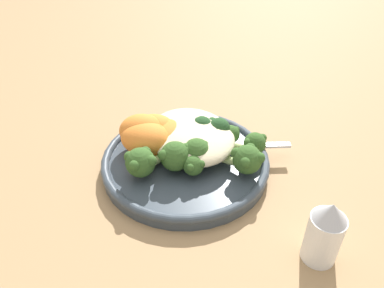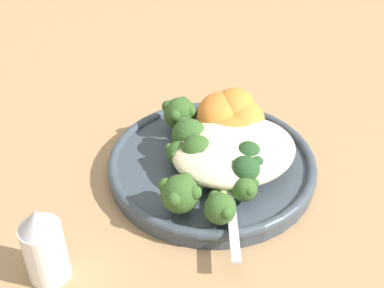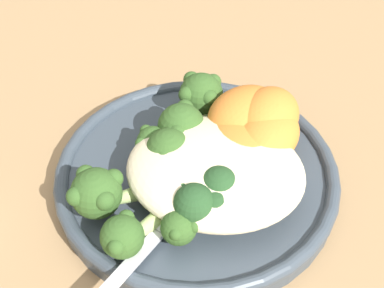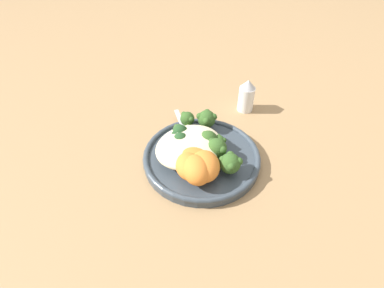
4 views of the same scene
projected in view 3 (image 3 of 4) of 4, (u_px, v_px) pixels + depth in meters
The scene contains 16 objects.
ground_plane at pixel (193, 200), 0.44m from camera, with size 4.00×4.00×0.00m, color #9E7A51.
plate at pixel (196, 175), 0.44m from camera, with size 0.23×0.23×0.02m.
quinoa_mound at pixel (216, 166), 0.41m from camera, with size 0.14×0.12×0.03m, color beige.
broccoli_stalk_0 at pixel (203, 101), 0.47m from camera, with size 0.06×0.11×0.04m.
broccoli_stalk_1 at pixel (187, 133), 0.44m from camera, with size 0.07×0.07×0.04m.
broccoli_stalk_2 at pixel (167, 148), 0.43m from camera, with size 0.09×0.03×0.03m.
broccoli_stalk_3 at pixel (175, 154), 0.42m from camera, with size 0.08×0.04×0.04m.
broccoli_stalk_4 at pixel (112, 191), 0.39m from camera, with size 0.12×0.08×0.04m.
broccoli_stalk_5 at pixel (145, 222), 0.38m from camera, with size 0.08×0.11×0.03m.
broccoli_stalk_6 at pixel (196, 206), 0.39m from camera, with size 0.05×0.10×0.03m.
sweet_potato_chunk_0 at pixel (267, 118), 0.44m from camera, with size 0.06×0.05×0.05m, color orange.
sweet_potato_chunk_1 at pixel (267, 135), 0.43m from camera, with size 0.06×0.05×0.04m, color orange.
sweet_potato_chunk_2 at pixel (239, 147), 0.43m from camera, with size 0.07×0.06×0.03m, color orange.
sweet_potato_chunk_3 at pixel (245, 115), 0.45m from camera, with size 0.07×0.06×0.04m, color orange.
kale_tuft at pixel (203, 196), 0.39m from camera, with size 0.06×0.06×0.04m.
spoon at pixel (165, 224), 0.39m from camera, with size 0.07×0.12×0.01m.
Camera 3 is at (-0.05, 0.27, 0.34)m, focal length 50.00 mm.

